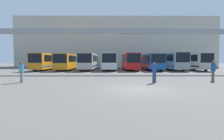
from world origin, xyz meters
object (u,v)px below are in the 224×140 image
(bus_slot_7, at_px, (192,61))
(pedestrian_near_left, at_px, (154,72))
(bus_slot_2, at_px, (89,61))
(bus_slot_4, at_px, (130,61))
(bus_slot_5, at_px, (151,61))
(bus_slot_0, at_px, (47,61))
(pedestrian_far_center, at_px, (21,71))
(bus_slot_3, at_px, (109,61))
(bus_slot_6, at_px, (171,60))
(pedestrian_mid_left, at_px, (213,70))
(bus_slot_1, at_px, (68,61))

(bus_slot_7, relative_size, pedestrian_near_left, 6.07)
(bus_slot_2, xyz_separation_m, bus_slot_4, (8.04, -0.63, -0.01))
(bus_slot_5, bearing_deg, pedestrian_near_left, -102.28)
(bus_slot_0, distance_m, pedestrian_far_center, 19.64)
(bus_slot_5, height_order, pedestrian_near_left, bus_slot_5)
(bus_slot_0, relative_size, bus_slot_3, 0.97)
(bus_slot_5, bearing_deg, bus_slot_4, 176.36)
(bus_slot_3, bearing_deg, bus_slot_6, -0.60)
(pedestrian_far_center, bearing_deg, pedestrian_mid_left, -121.87)
(bus_slot_4, distance_m, pedestrian_far_center, 22.23)
(bus_slot_4, distance_m, bus_slot_7, 12.06)
(bus_slot_5, bearing_deg, bus_slot_1, 177.50)
(bus_slot_3, xyz_separation_m, bus_slot_7, (16.08, -0.39, 0.01))
(bus_slot_6, xyz_separation_m, bus_slot_7, (4.02, -0.26, -0.07))
(bus_slot_4, bearing_deg, bus_slot_1, 177.88)
(bus_slot_2, distance_m, bus_slot_7, 20.12)
(bus_slot_1, xyz_separation_m, bus_slot_2, (4.02, 0.18, 0.05))
(bus_slot_7, distance_m, pedestrian_mid_left, 18.94)
(bus_slot_5, xyz_separation_m, pedestrian_far_center, (-15.37, -18.84, -0.80))
(pedestrian_far_center, bearing_deg, bus_slot_7, -86.59)
(bus_slot_6, height_order, pedestrian_mid_left, bus_slot_6)
(bus_slot_6, bearing_deg, pedestrian_far_center, -135.45)
(bus_slot_6, relative_size, pedestrian_far_center, 6.10)
(bus_slot_7, height_order, pedestrian_far_center, bus_slot_7)
(bus_slot_3, xyz_separation_m, pedestrian_near_left, (3.87, -19.52, -0.90))
(bus_slot_2, relative_size, bus_slot_7, 1.17)
(bus_slot_0, height_order, bus_slot_1, bus_slot_0)
(bus_slot_6, height_order, pedestrian_near_left, bus_slot_6)
(bus_slot_2, distance_m, pedestrian_near_left, 21.54)
(bus_slot_7, height_order, pedestrian_near_left, bus_slot_7)
(pedestrian_mid_left, bearing_deg, bus_slot_5, -134.71)
(bus_slot_1, xyz_separation_m, pedestrian_far_center, (0.70, -19.54, -0.80))
(bus_slot_1, xyz_separation_m, bus_slot_4, (12.06, -0.45, 0.04))
(pedestrian_mid_left, bearing_deg, bus_slot_7, -159.74)
(bus_slot_3, relative_size, bus_slot_7, 1.07)
(bus_slot_0, bearing_deg, bus_slot_5, -0.61)
(bus_slot_2, bearing_deg, bus_slot_7, -2.55)
(bus_slot_6, relative_size, pedestrian_near_left, 6.37)
(bus_slot_4, height_order, bus_slot_7, bus_slot_7)
(bus_slot_0, height_order, pedestrian_mid_left, bus_slot_0)
(bus_slot_3, bearing_deg, bus_slot_1, 177.72)
(bus_slot_2, bearing_deg, bus_slot_5, -4.20)
(bus_slot_0, bearing_deg, pedestrian_mid_left, -39.73)
(bus_slot_7, bearing_deg, bus_slot_3, 178.61)
(bus_slot_0, bearing_deg, bus_slot_7, -0.45)
(bus_slot_6, distance_m, pedestrian_far_center, 27.23)
(bus_slot_6, bearing_deg, pedestrian_mid_left, -97.74)
(pedestrian_mid_left, height_order, pedestrian_far_center, pedestrian_mid_left)
(bus_slot_1, distance_m, bus_slot_5, 16.09)
(bus_slot_4, bearing_deg, bus_slot_0, -179.85)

